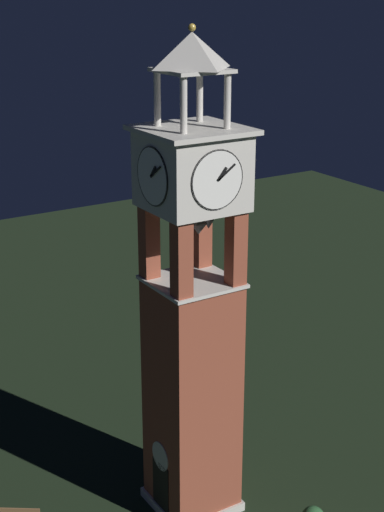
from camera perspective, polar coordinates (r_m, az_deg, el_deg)
name	(u,v)px	position (r m, az deg, el deg)	size (l,w,h in m)	color
ground	(192,503)	(30.98, 0.00, -17.68)	(80.00, 80.00, 0.00)	black
clock_tower	(192,327)	(27.18, 0.00, -5.26)	(3.28, 3.28, 17.53)	brown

